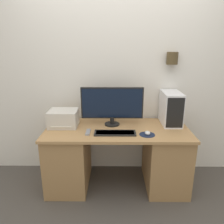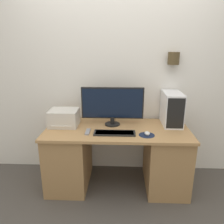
{
  "view_description": "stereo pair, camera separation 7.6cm",
  "coord_description": "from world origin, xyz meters",
  "px_view_note": "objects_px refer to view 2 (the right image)",
  "views": [
    {
      "loc": [
        -0.04,
        -1.94,
        1.62
      ],
      "look_at": [
        -0.06,
        0.36,
        0.91
      ],
      "focal_mm": 35.0,
      "sensor_mm": 36.0,
      "label": 1
    },
    {
      "loc": [
        0.04,
        -1.94,
        1.62
      ],
      "look_at": [
        -0.06,
        0.36,
        0.91
      ],
      "focal_mm": 35.0,
      "sensor_mm": 36.0,
      "label": 2
    }
  ],
  "objects_px": {
    "mouse": "(147,133)",
    "remote_control": "(88,132)",
    "computer_tower": "(172,109)",
    "printer": "(64,118)",
    "monitor": "(112,104)",
    "keyboard": "(115,133)"
  },
  "relations": [
    {
      "from": "mouse",
      "to": "printer",
      "type": "relative_size",
      "value": 0.24
    },
    {
      "from": "mouse",
      "to": "remote_control",
      "type": "xyz_separation_m",
      "value": [
        -0.63,
        0.05,
        -0.01
      ]
    },
    {
      "from": "monitor",
      "to": "computer_tower",
      "type": "height_order",
      "value": "monitor"
    },
    {
      "from": "monitor",
      "to": "printer",
      "type": "bearing_deg",
      "value": -174.87
    },
    {
      "from": "monitor",
      "to": "computer_tower",
      "type": "bearing_deg",
      "value": 4.18
    },
    {
      "from": "keyboard",
      "to": "computer_tower",
      "type": "bearing_deg",
      "value": 26.64
    },
    {
      "from": "monitor",
      "to": "printer",
      "type": "height_order",
      "value": "monitor"
    },
    {
      "from": "keyboard",
      "to": "computer_tower",
      "type": "relative_size",
      "value": 1.1
    },
    {
      "from": "remote_control",
      "to": "monitor",
      "type": "bearing_deg",
      "value": 44.85
    },
    {
      "from": "computer_tower",
      "to": "printer",
      "type": "height_order",
      "value": "computer_tower"
    },
    {
      "from": "monitor",
      "to": "mouse",
      "type": "bearing_deg",
      "value": -38.94
    },
    {
      "from": "monitor",
      "to": "keyboard",
      "type": "bearing_deg",
      "value": -83.05
    },
    {
      "from": "computer_tower",
      "to": "remote_control",
      "type": "relative_size",
      "value": 2.5
    },
    {
      "from": "monitor",
      "to": "remote_control",
      "type": "xyz_separation_m",
      "value": [
        -0.26,
        -0.25,
        -0.24
      ]
    },
    {
      "from": "monitor",
      "to": "keyboard",
      "type": "xyz_separation_m",
      "value": [
        0.03,
        -0.28,
        -0.24
      ]
    },
    {
      "from": "monitor",
      "to": "remote_control",
      "type": "distance_m",
      "value": 0.43
    },
    {
      "from": "keyboard",
      "to": "printer",
      "type": "height_order",
      "value": "printer"
    },
    {
      "from": "monitor",
      "to": "printer",
      "type": "distance_m",
      "value": 0.58
    },
    {
      "from": "monitor",
      "to": "computer_tower",
      "type": "relative_size",
      "value": 1.8
    },
    {
      "from": "mouse",
      "to": "keyboard",
      "type": "bearing_deg",
      "value": 176.07
    },
    {
      "from": "monitor",
      "to": "computer_tower",
      "type": "xyz_separation_m",
      "value": [
        0.69,
        0.05,
        -0.06
      ]
    },
    {
      "from": "mouse",
      "to": "printer",
      "type": "xyz_separation_m",
      "value": [
        -0.93,
        0.25,
        0.07
      ]
    }
  ]
}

